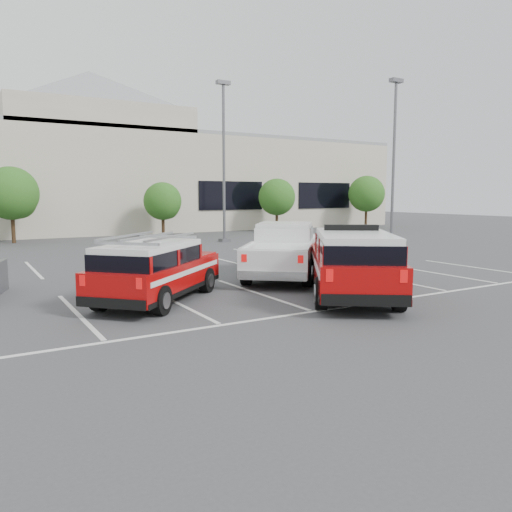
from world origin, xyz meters
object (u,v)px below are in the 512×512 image
Objects in this scene: light_pole_right at (394,161)px; white_pickup at (283,255)px; tree_mid_left at (13,195)px; tree_far_right at (367,195)px; convention_building at (67,175)px; tree_mid_right at (164,202)px; tree_right at (278,198)px; fire_chief_suv at (352,268)px; light_pole_mid at (224,162)px; ladder_suv at (156,275)px.

light_pole_right is 1.60× the size of white_pickup.
tree_far_right is at bearing 0.00° from tree_mid_left.
convention_building is 5.86× the size of light_pole_right.
convention_building reaches higher than tree_mid_right.
tree_right is 0.69× the size of white_pickup.
tree_mid_right is 24.12m from fire_chief_suv.
tree_mid_left is 0.76× the size of white_pickup.
light_pole_mid is (6.82, -15.86, 0.47)m from convention_building.
white_pickup is (2.43, -29.39, -3.93)m from convention_building.
tree_right is 28.29m from ladder_suv.
tree_far_right is 29.89m from white_pickup.
ladder_suv is (-28.21, -21.55, -2.26)m from tree_far_right.
tree_mid_right is 0.62× the size of white_pickup.
tree_mid_right is at bearing 132.17° from light_pole_right.
fire_chief_suv is at bearing -73.42° from tree_mid_left.
tree_mid_right is 10.00m from tree_right.
ladder_suv is (-5.32, 2.33, -0.10)m from fire_chief_suv.
tree_far_right is 0.76× the size of white_pickup.
tree_far_right is (20.00, 0.00, 0.54)m from tree_mid_right.
light_pole_right is at bearing -85.69° from tree_right.
tree_mid_right is 0.90× the size of tree_right.
fire_chief_suv is at bearing -118.34° from tree_right.
white_pickup reaches higher than ladder_suv.
tree_mid_left is at bearing 180.00° from tree_right.
tree_mid_left reaches higher than fire_chief_suv.
tree_mid_left reaches higher than white_pickup.
tree_mid_right is (4.91, -9.82, -2.22)m from convention_building.
tree_right is 0.70× the size of fire_chief_suv.
tree_far_right reaches higher than white_pickup.
tree_far_right is at bearing 81.10° from fire_chief_suv.
convention_building reaches higher than white_pickup.
white_pickup is at bearing -138.96° from tree_far_right.
tree_far_right is 15.24m from light_pole_right.
convention_building is 15.04× the size of tree_mid_right.
tree_right is 12.32m from light_pole_right.
tree_far_right is 0.98× the size of ladder_suv.
convention_building is 12.19× the size of ladder_suv.
convention_building is 13.58× the size of tree_right.
light_pole_right is at bearing 69.34° from white_pickup.
light_pole_mid is 14.89m from white_pickup.
tree_mid_left is at bearing 150.05° from light_pole_right.
fire_chief_suv is at bearing -139.36° from light_pole_right.
light_pole_right is 2.08× the size of ladder_suv.
tree_far_right is (10.00, 0.00, 0.27)m from tree_right.
light_pole_right is at bearing -54.11° from convention_building.
tree_mid_right is 6.88m from light_pole_mid.
light_pole_right is (10.91, -12.05, 2.68)m from tree_mid_right.
tree_mid_left is (-5.09, -9.82, -1.68)m from convention_building.
tree_right reaches higher than tree_mid_right.
light_pole_mid is (11.91, -6.05, 2.14)m from tree_mid_left.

